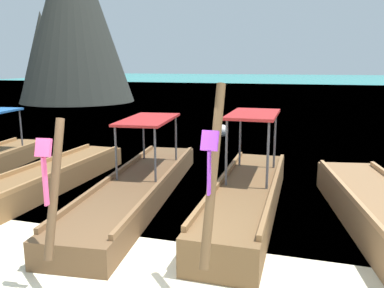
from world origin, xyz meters
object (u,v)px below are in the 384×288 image
object	(u,v)px
longtail_boat_pink_ribbon	(139,186)
longtail_boat_violet_ribbon	(246,196)
longtail_boat_green_ribbon	(54,176)
karst_rock	(70,16)
mooring_buoy_near	(222,131)
longtail_boat_blue_ribbon	(382,213)

from	to	relation	value
longtail_boat_pink_ribbon	longtail_boat_violet_ribbon	world-z (taller)	longtail_boat_violet_ribbon
longtail_boat_green_ribbon	karst_rock	world-z (taller)	karst_rock
longtail_boat_pink_ribbon	karst_rock	distance (m)	26.66
longtail_boat_pink_ribbon	mooring_buoy_near	xyz separation A→B (m)	(0.21, 8.22, -0.04)
karst_rock	mooring_buoy_near	world-z (taller)	karst_rock
longtail_boat_pink_ribbon	mooring_buoy_near	size ratio (longest dim) A/B	14.03
longtail_boat_pink_ribbon	longtail_boat_violet_ribbon	size ratio (longest dim) A/B	1.16
karst_rock	mooring_buoy_near	distance (m)	21.00
longtail_boat_violet_ribbon	karst_rock	xyz separation A→B (m)	(-17.65, 21.16, 6.53)
longtail_boat_violet_ribbon	longtail_boat_blue_ribbon	world-z (taller)	longtail_boat_violet_ribbon
longtail_boat_pink_ribbon	mooring_buoy_near	distance (m)	8.22
longtail_boat_blue_ribbon	mooring_buoy_near	xyz separation A→B (m)	(-4.85, 8.56, -0.07)
longtail_boat_green_ribbon	longtail_boat_violet_ribbon	world-z (taller)	longtail_boat_violet_ribbon
longtail_boat_violet_ribbon	karst_rock	bearing A→B (deg)	129.84
mooring_buoy_near	longtail_boat_green_ribbon	bearing A→B (deg)	-108.15
mooring_buoy_near	karst_rock	bearing A→B (deg)	140.37
karst_rock	mooring_buoy_near	bearing A→B (deg)	-39.63
longtail_boat_green_ribbon	longtail_boat_blue_ribbon	size ratio (longest dim) A/B	0.96
longtail_boat_pink_ribbon	longtail_boat_green_ribbon	bearing A→B (deg)	175.33
longtail_boat_pink_ribbon	karst_rock	size ratio (longest dim) A/B	0.51
longtail_boat_pink_ribbon	karst_rock	bearing A→B (deg)	125.88
longtail_boat_pink_ribbon	longtail_boat_blue_ribbon	size ratio (longest dim) A/B	1.23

